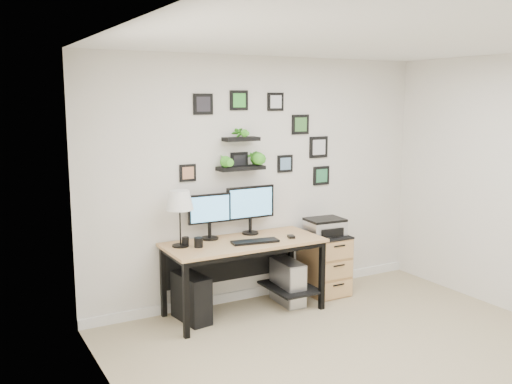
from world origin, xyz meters
TOP-DOWN VIEW (x-y plane):
  - room at (0.00, 1.98)m, footprint 4.00×4.00m
  - desk at (-0.38, 1.67)m, footprint 1.60×0.70m
  - monitor_left at (-0.68, 1.86)m, footprint 0.46×0.18m
  - monitor_right at (-0.21, 1.87)m, footprint 0.55×0.18m
  - keyboard at (-0.34, 1.52)m, footprint 0.49×0.22m
  - mouse at (0.07, 1.51)m, footprint 0.08×0.10m
  - table_lamp at (-1.04, 1.74)m, footprint 0.27×0.27m
  - mug at (-0.90, 1.63)m, footprint 0.09×0.09m
  - pen_cup at (-1.00, 1.74)m, footprint 0.07×0.07m
  - pc_tower_black at (-0.97, 1.69)m, footprint 0.27×0.49m
  - pc_tower_grey at (0.12, 1.65)m, footprint 0.23×0.48m
  - file_cabinet at (0.65, 1.72)m, footprint 0.43×0.53m
  - printer at (0.65, 1.72)m, footprint 0.42×0.35m
  - wall_decor at (-0.18, 1.93)m, footprint 1.82×0.18m

SIDE VIEW (x-z plane):
  - room at x=0.00m, z-range -1.95..2.05m
  - pc_tower_grey at x=0.12m, z-range 0.00..0.46m
  - pc_tower_black at x=-0.97m, z-range 0.00..0.47m
  - file_cabinet at x=0.65m, z-range 0.00..0.67m
  - desk at x=-0.38m, z-range 0.25..1.00m
  - keyboard at x=-0.34m, z-range 0.75..0.77m
  - printer at x=0.65m, z-range 0.67..0.85m
  - mouse at x=0.07m, z-range 0.75..0.78m
  - pen_cup at x=-1.00m, z-range 0.75..0.84m
  - mug at x=-0.90m, z-range 0.75..0.85m
  - monitor_left at x=-0.68m, z-range 0.79..1.26m
  - monitor_right at x=-0.21m, z-range 0.80..1.31m
  - table_lamp at x=-1.04m, z-range 0.92..1.46m
  - wall_decor at x=-0.18m, z-range 1.14..2.19m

